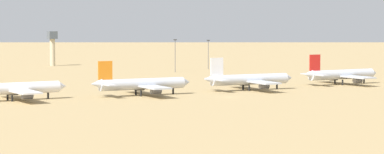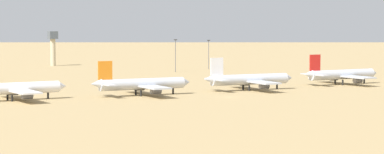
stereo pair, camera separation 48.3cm
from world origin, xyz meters
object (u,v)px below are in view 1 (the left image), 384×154
at_px(parked_jet_orange_3, 141,84).
at_px(control_tower, 52,45).
at_px(light_pole_west, 175,53).
at_px(light_pole_east, 208,52).
at_px(parked_jet_red_5, 341,75).
at_px(parked_jet_white_2, 13,89).
at_px(parked_jet_white_4, 249,79).

relative_size(parked_jet_orange_3, control_tower, 1.91).
xyz_separation_m(parked_jet_orange_3, control_tower, (36.26, 201.75, 8.43)).
distance_m(light_pole_west, light_pole_east, 30.86).
relative_size(parked_jet_red_5, control_tower, 1.93).
xyz_separation_m(parked_jet_white_2, light_pole_west, (123.26, 110.16, 5.79)).
xyz_separation_m(parked_jet_orange_3, parked_jet_white_4, (47.93, -0.43, 0.03)).
relative_size(parked_jet_white_4, light_pole_west, 2.30).
xyz_separation_m(parked_jet_orange_3, parked_jet_red_5, (99.31, 4.31, 0.05)).
bearing_deg(parked_jet_white_2, light_pole_east, 37.32).
bearing_deg(control_tower, parked_jet_white_2, -113.15).
relative_size(parked_jet_white_2, light_pole_east, 2.38).
bearing_deg(parked_jet_white_2, parked_jet_white_4, -4.83).
relative_size(parked_jet_white_4, light_pole_east, 2.43).
distance_m(parked_jet_white_2, light_pole_west, 165.42).
height_order(parked_jet_white_2, parked_jet_red_5, parked_jet_red_5).
bearing_deg(parked_jet_red_5, light_pole_east, 87.19).
xyz_separation_m(parked_jet_white_4, parked_jet_red_5, (51.38, 4.74, 0.02)).
relative_size(control_tower, light_pole_east, 1.26).
xyz_separation_m(parked_jet_white_2, parked_jet_orange_3, (47.98, -4.79, 0.06)).
bearing_deg(parked_jet_orange_3, parked_jet_red_5, 5.04).
xyz_separation_m(parked_jet_white_4, light_pole_west, (27.36, 115.38, 5.70)).
distance_m(parked_jet_white_4, control_tower, 202.69).
relative_size(parked_jet_white_2, parked_jet_orange_3, 0.99).
height_order(parked_jet_red_5, light_pole_east, light_pole_east).
bearing_deg(parked_jet_white_4, light_pole_east, 70.14).
bearing_deg(parked_jet_red_5, parked_jet_orange_3, -178.40).
height_order(parked_jet_orange_3, light_pole_east, light_pole_east).
distance_m(parked_jet_white_4, light_pole_east, 139.63).
height_order(control_tower, light_pole_west, control_tower).
distance_m(parked_jet_white_2, light_pole_east, 195.02).
distance_m(control_tower, light_pole_west, 95.21).
xyz_separation_m(parked_jet_red_5, light_pole_east, (4.13, 123.27, 5.19)).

